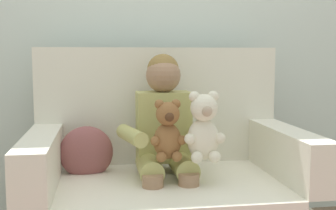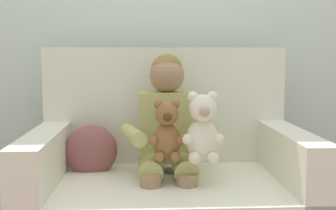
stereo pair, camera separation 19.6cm
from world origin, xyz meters
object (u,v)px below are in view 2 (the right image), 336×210
object	(u,v)px
plush_cream	(203,129)
throw_pillow	(91,151)
armchair	(168,193)
seated_child	(167,131)
plush_brown	(167,132)

from	to	relation	value
plush_cream	throw_pillow	distance (m)	0.61
armchair	throw_pillow	size ratio (longest dim) A/B	4.90
plush_cream	throw_pillow	size ratio (longest dim) A/B	1.19
seated_child	plush_brown	distance (m)	0.15
plush_brown	throw_pillow	bearing A→B (deg)	135.40
armchair	plush_brown	size ratio (longest dim) A/B	4.69
plush_cream	throw_pillow	xyz separation A→B (m)	(-0.52, 0.28, -0.15)
seated_child	throw_pillow	xyz separation A→B (m)	(-0.37, 0.09, -0.11)
plush_cream	throw_pillow	bearing A→B (deg)	170.31
plush_cream	plush_brown	bearing A→B (deg)	-174.99
seated_child	plush_cream	world-z (taller)	seated_child
seated_child	plush_cream	xyz separation A→B (m)	(0.15, -0.19, 0.04)
plush_brown	throw_pillow	world-z (taller)	plush_brown
plush_brown	throw_pillow	distance (m)	0.46
seated_child	throw_pillow	distance (m)	0.40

